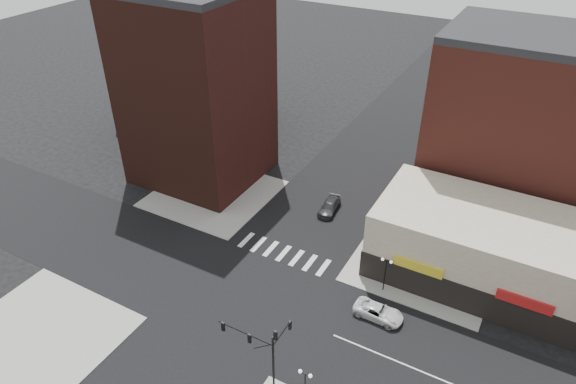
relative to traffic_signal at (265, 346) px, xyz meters
The scene contains 15 objects.
ground 11.76m from the traffic_signal, 132.74° to the left, with size 240.00×240.00×0.00m, color black.
road_ew 11.76m from the traffic_signal, 132.74° to the left, with size 200.00×14.00×0.02m, color black.
road_ns 11.76m from the traffic_signal, 132.74° to the left, with size 14.00×200.00×0.02m, color black.
sidewalk_nw 31.55m from the traffic_signal, 134.23° to the left, with size 15.00×15.00×0.12m, color gray.
sidewalk_ne 23.99m from the traffic_signal, 71.98° to the left, with size 15.00×15.00×0.12m, color gray.
sidewalk_sw 23.26m from the traffic_signal, 162.94° to the right, with size 15.00×15.00×0.12m, color gray.
building_nw 37.93m from the traffic_signal, 134.90° to the left, with size 16.00×15.00×25.00m, color #3A1912.
building_nw_low 57.36m from the traffic_signal, 133.17° to the left, with size 20.00×18.00×12.00m, color #3A1912.
building_ne_midrise 39.60m from the traffic_signal, 72.51° to the left, with size 18.00×15.00×22.00m, color maroon.
building_ne_row 26.71m from the traffic_signal, 58.92° to the left, with size 24.20×12.20×8.00m.
traffic_signal is the anchor object (origin of this frame).
street_lamp_se_a 4.12m from the traffic_signal, ahead, with size 1.22×0.32×4.16m.
street_lamp_ne 16.62m from the traffic_signal, 73.25° to the left, with size 1.22×0.32×4.16m.
white_suv 14.00m from the traffic_signal, 65.01° to the left, with size 2.27×4.92×1.37m, color silver.
dark_sedan_north 27.32m from the traffic_signal, 103.53° to the left, with size 1.96×4.83×1.40m, color black.
Camera 1 is at (22.38, -31.39, 38.17)m, focal length 32.00 mm.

